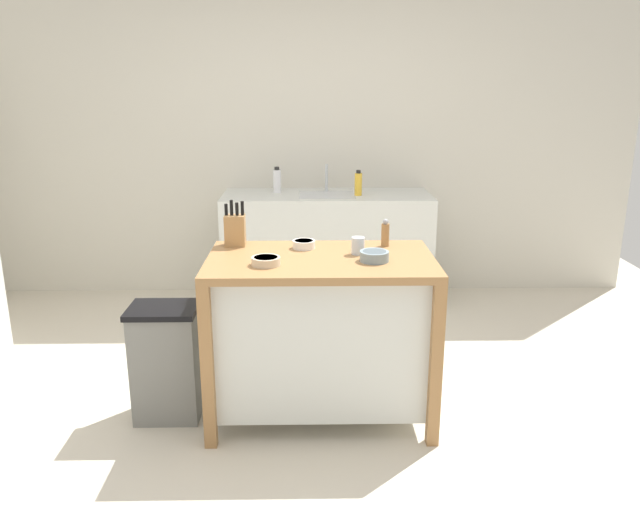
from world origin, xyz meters
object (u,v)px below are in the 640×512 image
at_px(bowl_stoneware_deep, 266,261).
at_px(drinking_cup, 358,246).
at_px(bottle_spray_cleaner, 277,181).
at_px(bottle_hand_soap, 358,184).
at_px(pepper_grinder, 385,233).
at_px(knife_block, 235,229).
at_px(trash_bin, 167,362).
at_px(bowl_ceramic_small, 374,256).
at_px(bowl_ceramic_wide, 304,244).
at_px(kitchen_island, 321,328).
at_px(sink_faucet, 327,178).

height_order(bowl_stoneware_deep, drinking_cup, drinking_cup).
height_order(bottle_spray_cleaner, bottle_hand_soap, bottle_spray_cleaner).
xyz_separation_m(drinking_cup, pepper_grinder, (0.16, 0.16, 0.03)).
relative_size(knife_block, bottle_spray_cleaner, 1.23).
height_order(trash_bin, bottle_spray_cleaner, bottle_spray_cleaner).
distance_m(bowl_ceramic_small, pepper_grinder, 0.31).
xyz_separation_m(bowl_ceramic_wide, drinking_cup, (0.28, -0.12, 0.02)).
height_order(bowl_ceramic_wide, bottle_hand_soap, bottle_hand_soap).
bearing_deg(bottle_spray_cleaner, pepper_grinder, -68.06).
distance_m(bowl_stoneware_deep, drinking_cup, 0.51).
bearing_deg(bowl_ceramic_wide, bottle_hand_soap, 75.07).
relative_size(kitchen_island, bowl_ceramic_small, 7.95).
xyz_separation_m(bowl_stoneware_deep, trash_bin, (-0.55, 0.12, -0.60)).
bearing_deg(bowl_stoneware_deep, trash_bin, 168.01).
distance_m(bowl_ceramic_wide, pepper_grinder, 0.45).
height_order(bowl_ceramic_small, pepper_grinder, pepper_grinder).
xyz_separation_m(bowl_ceramic_small, drinking_cup, (-0.07, 0.13, 0.02)).
bearing_deg(bottle_hand_soap, knife_block, -117.99).
relative_size(drinking_cup, trash_bin, 0.14).
relative_size(kitchen_island, trash_bin, 1.86).
distance_m(pepper_grinder, sink_faucet, 1.74).
bearing_deg(bottle_spray_cleaner, bowl_ceramic_small, -73.47).
height_order(kitchen_island, bowl_ceramic_wide, bowl_ceramic_wide).
relative_size(bottle_spray_cleaner, bottle_hand_soap, 1.04).
bearing_deg(knife_block, bowl_ceramic_small, -23.70).
bearing_deg(bowl_ceramic_wide, drinking_cup, -22.96).
bearing_deg(bottle_hand_soap, bowl_ceramic_small, -91.90).
relative_size(bowl_ceramic_wide, pepper_grinder, 0.80).
xyz_separation_m(bowl_ceramic_small, bottle_spray_cleaner, (-0.58, 1.96, 0.08)).
relative_size(kitchen_island, sink_faucet, 5.32).
relative_size(bowl_ceramic_small, trash_bin, 0.23).
distance_m(kitchen_island, trash_bin, 0.84).
relative_size(bowl_ceramic_wide, bowl_stoneware_deep, 0.86).
bearing_deg(sink_faucet, bottle_hand_soap, -39.12).
bearing_deg(bowl_ceramic_wide, pepper_grinder, 5.14).
xyz_separation_m(knife_block, bowl_ceramic_small, (0.73, -0.32, -0.06)).
bearing_deg(bowl_ceramic_small, drinking_cup, 118.32).
xyz_separation_m(trash_bin, bottle_spray_cleaner, (0.51, 1.90, 0.68)).
distance_m(bowl_ceramic_small, bowl_stoneware_deep, 0.54).
distance_m(drinking_cup, sink_faucet, 1.88).
relative_size(knife_block, bottle_hand_soap, 1.28).
relative_size(pepper_grinder, bottle_spray_cleaner, 0.74).
bearing_deg(sink_faucet, bowl_stoneware_deep, -99.80).
xyz_separation_m(pepper_grinder, trash_bin, (-1.18, -0.24, -0.64)).
bearing_deg(bowl_ceramic_small, bottle_spray_cleaner, 106.53).
distance_m(bowl_ceramic_small, sink_faucet, 2.02).
xyz_separation_m(knife_block, bottle_spray_cleaner, (0.15, 1.64, 0.01)).
bearing_deg(bowl_stoneware_deep, bottle_hand_soap, 72.21).
distance_m(knife_block, bowl_ceramic_small, 0.80).
xyz_separation_m(bowl_stoneware_deep, bottle_hand_soap, (0.60, 1.87, 0.08)).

